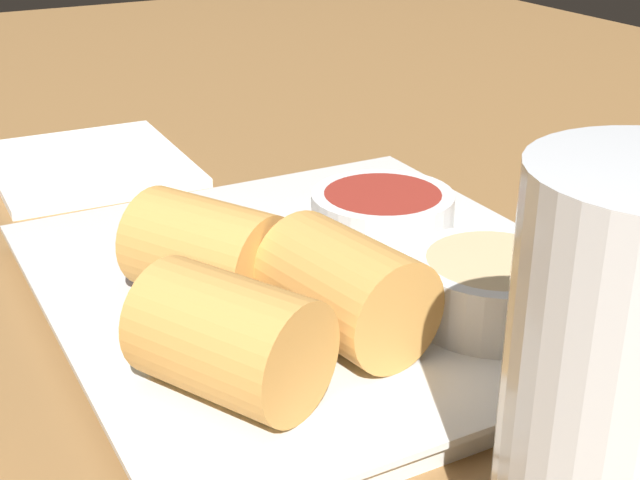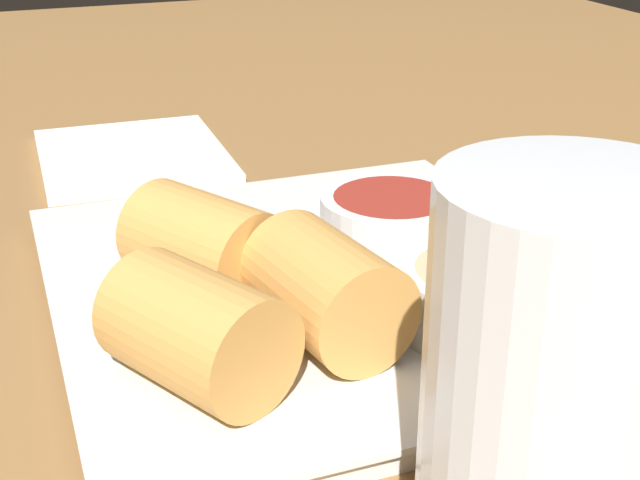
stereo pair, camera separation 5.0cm
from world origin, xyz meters
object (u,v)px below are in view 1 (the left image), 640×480
(dipping_bowl_far, at_px, (494,286))
(drinking_glass, at_px, (631,396))
(serving_plate, at_px, (320,289))
(dipping_bowl_near, at_px, (384,217))
(napkin, at_px, (89,164))

(dipping_bowl_far, distance_m, drinking_glass, 0.14)
(serving_plate, bearing_deg, dipping_bowl_far, 33.94)
(serving_plate, xyz_separation_m, dipping_bowl_near, (-0.02, 0.05, 0.02))
(serving_plate, distance_m, napkin, 0.26)
(dipping_bowl_near, relative_size, napkin, 0.48)
(serving_plate, bearing_deg, drinking_glass, -2.48)
(dipping_bowl_far, xyz_separation_m, drinking_glass, (0.13, -0.06, 0.04))
(dipping_bowl_far, height_order, napkin, dipping_bowl_far)
(dipping_bowl_far, distance_m, napkin, 0.34)
(serving_plate, height_order, drinking_glass, drinking_glass)
(drinking_glass, bearing_deg, dipping_bowl_near, 165.70)
(dipping_bowl_near, distance_m, drinking_glass, 0.23)
(napkin, distance_m, drinking_glass, 0.46)
(dipping_bowl_near, distance_m, dipping_bowl_far, 0.09)
(napkin, xyz_separation_m, drinking_glass, (0.45, 0.04, 0.06))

